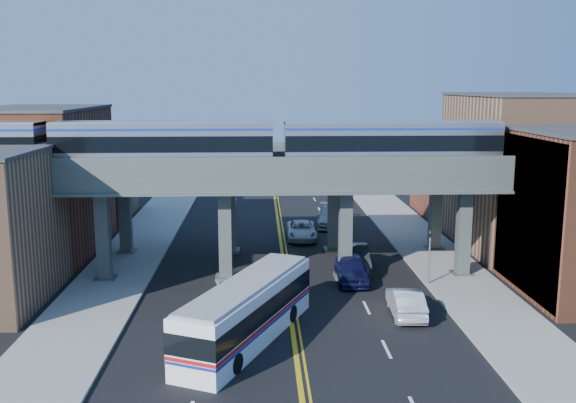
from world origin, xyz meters
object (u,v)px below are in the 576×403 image
transit_bus (247,312)px  car_lane_d (331,216)px  traffic_signal (430,251)px  car_lane_c (302,230)px  stop_sign (294,275)px  transit_train (164,144)px  car_parked_curb (406,302)px  car_lane_b (355,258)px  car_lane_a (352,269)px

transit_bus → car_lane_d: size_ratio=1.89×
traffic_signal → car_lane_c: traffic_signal is taller
transit_bus → car_lane_d: 27.66m
car_lane_d → stop_sign: bearing=-96.2°
transit_train → transit_bus: size_ratio=3.77×
car_parked_curb → transit_train: bearing=-24.4°
traffic_signal → transit_bus: bearing=-143.5°
transit_bus → car_lane_b: transit_bus is taller
transit_train → car_lane_b: (12.77, 1.73, -8.24)m
car_lane_b → car_lane_d: car_lane_d is taller
transit_train → car_parked_curb: 18.12m
car_lane_d → car_parked_curb: (1.65, -23.46, -0.11)m
car_lane_a → car_parked_curb: size_ratio=1.09×
car_lane_d → transit_bus: bearing=-99.2°
stop_sign → traffic_signal: traffic_signal is taller
transit_train → stop_sign: 12.05m
transit_train → stop_sign: bearing=-31.6°
car_lane_d → car_parked_curb: bearing=-80.0°
traffic_signal → car_lane_b: bearing=138.7°
stop_sign → car_parked_curb: size_ratio=0.56×
car_lane_a → car_lane_b: 2.69m
car_parked_curb → stop_sign: bearing=-17.9°
car_lane_a → transit_bus: bearing=-122.8°
car_lane_a → car_lane_d: (0.51, 17.02, 0.01)m
stop_sign → car_lane_a: (4.04, 4.12, -0.89)m
transit_bus → traffic_signal: bearing=-29.2°
car_parked_curb → car_lane_d: bearing=-83.3°
traffic_signal → car_lane_a: 5.19m
car_lane_c → car_lane_d: 5.83m
transit_bus → car_lane_c: 22.14m
transit_bus → car_lane_c: bearing=13.4°
car_lane_b → car_lane_a: bearing=-100.0°
stop_sign → car_lane_c: (1.50, 16.18, -1.03)m
car_lane_a → car_lane_d: size_ratio=0.84×
stop_sign → car_lane_b: bearing=55.4°
traffic_signal → car_lane_a: (-4.86, 1.12, -1.43)m
transit_bus → car_parked_curb: transit_bus is taller
car_lane_a → stop_sign: bearing=-132.6°
transit_train → stop_sign: transit_train is taller
stop_sign → car_lane_b: stop_sign is taller
transit_train → car_parked_curb: bearing=-27.1°
stop_sign → traffic_signal: size_ratio=0.64×
transit_train → car_lane_d: (12.67, 16.14, -8.23)m
car_lane_c → transit_bus: bearing=-99.5°
car_lane_a → car_parked_curb: bearing=-69.6°
car_lane_d → transit_train: bearing=-122.2°
stop_sign → transit_bus: transit_bus is taller
transit_bus → car_lane_a: size_ratio=2.25×
transit_train → car_lane_d: transit_train is taller
transit_bus → car_lane_a: 11.79m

